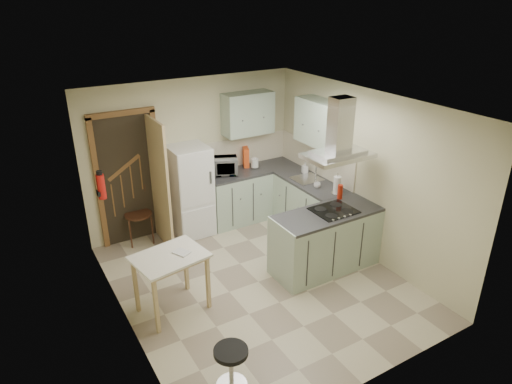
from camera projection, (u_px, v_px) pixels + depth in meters
floor at (258, 282)px, 6.37m from camera, size 4.20×4.20×0.00m
ceiling at (259, 105)px, 5.35m from camera, size 4.20×4.20×0.00m
back_wall at (193, 154)px, 7.51m from camera, size 3.60×0.00×3.60m
left_wall at (119, 236)px, 5.02m from camera, size 0.00×4.20×4.20m
right_wall at (363, 174)px, 6.70m from camera, size 0.00×4.20×4.20m
doorway at (129, 179)px, 7.06m from camera, size 1.10×0.12×2.10m
fridge at (191, 191)px, 7.39m from camera, size 0.60×0.60×1.50m
counter_back at (238, 196)px, 7.91m from camera, size 1.08×0.60×0.90m
counter_right at (300, 200)px, 7.77m from camera, size 0.60×1.95×0.90m
splashback at (244, 151)px, 7.99m from camera, size 1.68×0.02×0.50m
wall_cabinet_back at (248, 114)px, 7.57m from camera, size 0.85×0.35×0.70m
wall_cabinet_right at (320, 123)px, 7.05m from camera, size 0.35×0.90×0.70m
peninsula at (326, 240)px, 6.53m from camera, size 1.55×0.65×0.90m
hob at (334, 210)px, 6.39m from camera, size 0.58×0.50×0.01m
extractor_hood at (338, 155)px, 6.06m from camera, size 0.90×0.55×0.10m
sink at (307, 179)px, 7.45m from camera, size 0.45×0.40×0.01m
fire_extinguisher at (101, 187)px, 5.66m from camera, size 0.10×0.10×0.32m
drop_leaf_table at (172, 283)px, 5.67m from camera, size 0.94×0.77×0.80m
bentwood_chair at (138, 214)px, 7.22m from camera, size 0.48×0.48×0.96m
stool at (231, 367)px, 4.62m from camera, size 0.44×0.44×0.47m
microwave at (222, 166)px, 7.61m from camera, size 0.60×0.51×0.28m
kettle at (255, 163)px, 7.87m from camera, size 0.16×0.16×0.19m
cereal_box at (246, 157)px, 7.93m from camera, size 0.17×0.24×0.34m
soap_bottle at (305, 168)px, 7.67m from camera, size 0.10×0.10×0.19m
paper_towel at (337, 185)px, 6.87m from camera, size 0.15×0.15×0.28m
cup at (317, 185)px, 7.11m from camera, size 0.13×0.13×0.08m
red_bottle at (340, 192)px, 6.71m from camera, size 0.09×0.09×0.22m
book at (177, 252)px, 5.49m from camera, size 0.22×0.24×0.09m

